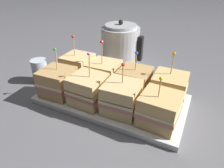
{
  "coord_description": "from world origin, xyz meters",
  "views": [
    {
      "loc": [
        0.25,
        -0.51,
        0.4
      ],
      "look_at": [
        0.0,
        0.0,
        0.07
      ],
      "focal_mm": 32.0,
      "sensor_mm": 36.0,
      "label": 1
    }
  ],
  "objects_px": {
    "sandwich_front_far_right": "(159,109)",
    "sandwich_back_center_right": "(134,81)",
    "sandwich_back_center_left": "(104,74)",
    "sandwich_back_far_right": "(169,89)",
    "kettle_steel": "(120,46)",
    "serving_platter": "(112,99)",
    "sandwich_front_center_right": "(121,98)",
    "drinking_glass": "(40,71)",
    "sandwich_front_center_left": "(88,90)",
    "sandwich_front_far_left": "(58,82)",
    "sandwich_back_far_left": "(78,67)"
  },
  "relations": [
    {
      "from": "sandwich_front_far_right",
      "to": "sandwich_back_center_right",
      "type": "height_order",
      "value": "sandwich_back_center_right"
    },
    {
      "from": "sandwich_back_center_left",
      "to": "sandwich_back_center_right",
      "type": "bearing_deg",
      "value": -1.3
    },
    {
      "from": "sandwich_back_far_right",
      "to": "kettle_steel",
      "type": "relative_size",
      "value": 0.8
    },
    {
      "from": "serving_platter",
      "to": "sandwich_back_center_right",
      "type": "xyz_separation_m",
      "value": [
        0.06,
        0.06,
        0.05
      ]
    },
    {
      "from": "sandwich_front_center_right",
      "to": "sandwich_back_center_right",
      "type": "bearing_deg",
      "value": 90.39
    },
    {
      "from": "sandwich_back_center_left",
      "to": "sandwich_back_far_right",
      "type": "bearing_deg",
      "value": -0.07
    },
    {
      "from": "serving_platter",
      "to": "drinking_glass",
      "type": "bearing_deg",
      "value": 179.82
    },
    {
      "from": "sandwich_back_far_right",
      "to": "sandwich_front_center_left",
      "type": "bearing_deg",
      "value": -152.66
    },
    {
      "from": "serving_platter",
      "to": "sandwich_back_center_left",
      "type": "height_order",
      "value": "sandwich_back_center_left"
    },
    {
      "from": "sandwich_back_center_left",
      "to": "sandwich_back_far_right",
      "type": "xyz_separation_m",
      "value": [
        0.23,
        -0.0,
        0.0
      ]
    },
    {
      "from": "sandwich_front_center_right",
      "to": "drinking_glass",
      "type": "height_order",
      "value": "sandwich_front_center_right"
    },
    {
      "from": "kettle_steel",
      "to": "drinking_glass",
      "type": "relative_size",
      "value": 2.25
    },
    {
      "from": "serving_platter",
      "to": "kettle_steel",
      "type": "height_order",
      "value": "kettle_steel"
    },
    {
      "from": "serving_platter",
      "to": "sandwich_front_far_left",
      "type": "height_order",
      "value": "sandwich_front_far_left"
    },
    {
      "from": "sandwich_front_far_left",
      "to": "sandwich_front_far_right",
      "type": "xyz_separation_m",
      "value": [
        0.35,
        0.0,
        -0.0
      ]
    },
    {
      "from": "serving_platter",
      "to": "sandwich_back_far_left",
      "type": "distance_m",
      "value": 0.2
    },
    {
      "from": "sandwich_front_far_right",
      "to": "kettle_steel",
      "type": "xyz_separation_m",
      "value": [
        -0.27,
        0.33,
        0.03
      ]
    },
    {
      "from": "sandwich_back_far_right",
      "to": "sandwich_front_center_right",
      "type": "bearing_deg",
      "value": -135.53
    },
    {
      "from": "sandwich_front_center_left",
      "to": "drinking_glass",
      "type": "xyz_separation_m",
      "value": [
        -0.26,
        0.06,
        -0.02
      ]
    },
    {
      "from": "sandwich_back_center_right",
      "to": "kettle_steel",
      "type": "distance_m",
      "value": 0.27
    },
    {
      "from": "sandwich_back_far_right",
      "to": "drinking_glass",
      "type": "relative_size",
      "value": 1.81
    },
    {
      "from": "kettle_steel",
      "to": "sandwich_front_center_right",
      "type": "bearing_deg",
      "value": -65.53
    },
    {
      "from": "sandwich_front_center_left",
      "to": "sandwich_front_center_right",
      "type": "height_order",
      "value": "sandwich_front_center_left"
    },
    {
      "from": "sandwich_back_far_right",
      "to": "drinking_glass",
      "type": "bearing_deg",
      "value": -173.4
    },
    {
      "from": "sandwich_back_far_right",
      "to": "serving_platter",
      "type": "bearing_deg",
      "value": -161.71
    },
    {
      "from": "sandwich_front_center_left",
      "to": "kettle_steel",
      "type": "bearing_deg",
      "value": 96.2
    },
    {
      "from": "sandwich_front_far_right",
      "to": "sandwich_front_center_left",
      "type": "bearing_deg",
      "value": -179.46
    },
    {
      "from": "sandwich_front_far_left",
      "to": "sandwich_front_far_right",
      "type": "distance_m",
      "value": 0.35
    },
    {
      "from": "sandwich_back_far_left",
      "to": "sandwich_back_center_left",
      "type": "distance_m",
      "value": 0.12
    },
    {
      "from": "sandwich_front_far_right",
      "to": "sandwich_back_far_left",
      "type": "distance_m",
      "value": 0.37
    },
    {
      "from": "serving_platter",
      "to": "sandwich_back_far_right",
      "type": "relative_size",
      "value": 2.92
    },
    {
      "from": "serving_platter",
      "to": "sandwich_front_center_left",
      "type": "distance_m",
      "value": 0.1
    },
    {
      "from": "sandwich_back_center_left",
      "to": "sandwich_back_center_right",
      "type": "relative_size",
      "value": 1.13
    },
    {
      "from": "sandwich_front_far_left",
      "to": "sandwich_back_far_right",
      "type": "xyz_separation_m",
      "value": [
        0.35,
        0.12,
        0.0
      ]
    },
    {
      "from": "kettle_steel",
      "to": "drinking_glass",
      "type": "height_order",
      "value": "kettle_steel"
    },
    {
      "from": "sandwich_back_center_right",
      "to": "sandwich_back_far_left",
      "type": "bearing_deg",
      "value": 178.45
    },
    {
      "from": "serving_platter",
      "to": "sandwich_back_center_left",
      "type": "distance_m",
      "value": 0.1
    },
    {
      "from": "serving_platter",
      "to": "sandwich_back_center_left",
      "type": "relative_size",
      "value": 2.8
    },
    {
      "from": "serving_platter",
      "to": "drinking_glass",
      "type": "xyz_separation_m",
      "value": [
        -0.32,
        0.0,
        0.04
      ]
    },
    {
      "from": "drinking_glass",
      "to": "sandwich_back_center_left",
      "type": "bearing_deg",
      "value": 12.54
    },
    {
      "from": "sandwich_front_far_left",
      "to": "sandwich_back_center_right",
      "type": "height_order",
      "value": "sandwich_front_far_left"
    },
    {
      "from": "sandwich_front_center_left",
      "to": "sandwich_back_center_left",
      "type": "bearing_deg",
      "value": 91.86
    },
    {
      "from": "sandwich_front_far_left",
      "to": "serving_platter",
      "type": "bearing_deg",
      "value": 19.74
    },
    {
      "from": "serving_platter",
      "to": "sandwich_front_far_right",
      "type": "relative_size",
      "value": 3.26
    },
    {
      "from": "sandwich_back_center_left",
      "to": "kettle_steel",
      "type": "bearing_deg",
      "value": 98.56
    },
    {
      "from": "sandwich_front_far_left",
      "to": "sandwich_front_far_right",
      "type": "bearing_deg",
      "value": 0.6
    },
    {
      "from": "sandwich_front_center_right",
      "to": "sandwich_back_far_right",
      "type": "bearing_deg",
      "value": 44.47
    },
    {
      "from": "sandwich_front_far_left",
      "to": "drinking_glass",
      "type": "bearing_deg",
      "value": 155.74
    },
    {
      "from": "sandwich_front_center_left",
      "to": "sandwich_front_far_right",
      "type": "height_order",
      "value": "sandwich_front_center_left"
    },
    {
      "from": "sandwich_front_center_right",
      "to": "kettle_steel",
      "type": "relative_size",
      "value": 0.76
    }
  ]
}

